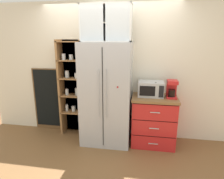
{
  "coord_description": "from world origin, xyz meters",
  "views": [
    {
      "loc": [
        0.66,
        -3.24,
        1.87
      ],
      "look_at": [
        0.1,
        0.03,
        1.0
      ],
      "focal_mm": 30.95,
      "sensor_mm": 36.0,
      "label": 1
    }
  ],
  "objects_px": {
    "bottle_clear": "(155,90)",
    "microwave": "(151,89)",
    "mug_cream": "(155,94)",
    "coffee_maker": "(172,89)",
    "bottle_cobalt": "(155,91)",
    "refrigerator": "(107,94)",
    "chalkboard_menu": "(48,99)"
  },
  "relations": [
    {
      "from": "bottle_clear",
      "to": "microwave",
      "type": "bearing_deg",
      "value": -151.16
    },
    {
      "from": "mug_cream",
      "to": "coffee_maker",
      "type": "bearing_deg",
      "value": -10.45
    },
    {
      "from": "bottle_cobalt",
      "to": "coffee_maker",
      "type": "bearing_deg",
      "value": 6.18
    },
    {
      "from": "coffee_maker",
      "to": "mug_cream",
      "type": "height_order",
      "value": "coffee_maker"
    },
    {
      "from": "coffee_maker",
      "to": "bottle_cobalt",
      "type": "bearing_deg",
      "value": -173.82
    },
    {
      "from": "mug_cream",
      "to": "bottle_cobalt",
      "type": "bearing_deg",
      "value": -91.48
    },
    {
      "from": "refrigerator",
      "to": "mug_cream",
      "type": "height_order",
      "value": "refrigerator"
    },
    {
      "from": "mug_cream",
      "to": "bottle_cobalt",
      "type": "height_order",
      "value": "bottle_cobalt"
    },
    {
      "from": "microwave",
      "to": "bottle_cobalt",
      "type": "xyz_separation_m",
      "value": [
        0.08,
        -0.07,
        -0.01
      ]
    },
    {
      "from": "mug_cream",
      "to": "chalkboard_menu",
      "type": "distance_m",
      "value": 2.19
    },
    {
      "from": "coffee_maker",
      "to": "mug_cream",
      "type": "relative_size",
      "value": 2.77
    },
    {
      "from": "bottle_cobalt",
      "to": "chalkboard_menu",
      "type": "xyz_separation_m",
      "value": [
        -2.16,
        0.28,
        -0.35
      ]
    },
    {
      "from": "refrigerator",
      "to": "microwave",
      "type": "relative_size",
      "value": 4.15
    },
    {
      "from": "bottle_cobalt",
      "to": "bottle_clear",
      "type": "distance_m",
      "value": 0.11
    },
    {
      "from": "bottle_clear",
      "to": "chalkboard_menu",
      "type": "relative_size",
      "value": 0.19
    },
    {
      "from": "refrigerator",
      "to": "coffee_maker",
      "type": "xyz_separation_m",
      "value": [
        1.13,
        0.05,
        0.14
      ]
    },
    {
      "from": "refrigerator",
      "to": "microwave",
      "type": "height_order",
      "value": "refrigerator"
    },
    {
      "from": "coffee_maker",
      "to": "chalkboard_menu",
      "type": "height_order",
      "value": "chalkboard_menu"
    },
    {
      "from": "microwave",
      "to": "bottle_cobalt",
      "type": "relative_size",
      "value": 1.67
    },
    {
      "from": "microwave",
      "to": "bottle_clear",
      "type": "bearing_deg",
      "value": 28.84
    },
    {
      "from": "chalkboard_menu",
      "to": "microwave",
      "type": "bearing_deg",
      "value": -5.61
    },
    {
      "from": "mug_cream",
      "to": "bottle_clear",
      "type": "height_order",
      "value": "bottle_clear"
    },
    {
      "from": "chalkboard_menu",
      "to": "bottle_cobalt",
      "type": "bearing_deg",
      "value": -7.3
    },
    {
      "from": "bottle_clear",
      "to": "coffee_maker",
      "type": "bearing_deg",
      "value": -16.88
    },
    {
      "from": "coffee_maker",
      "to": "bottle_clear",
      "type": "relative_size",
      "value": 1.23
    },
    {
      "from": "coffee_maker",
      "to": "refrigerator",
      "type": "bearing_deg",
      "value": -177.6
    },
    {
      "from": "refrigerator",
      "to": "bottle_clear",
      "type": "relative_size",
      "value": 7.22
    },
    {
      "from": "bottle_cobalt",
      "to": "chalkboard_menu",
      "type": "height_order",
      "value": "chalkboard_menu"
    },
    {
      "from": "refrigerator",
      "to": "microwave",
      "type": "distance_m",
      "value": 0.79
    },
    {
      "from": "mug_cream",
      "to": "refrigerator",
      "type": "bearing_deg",
      "value": -173.48
    },
    {
      "from": "bottle_clear",
      "to": "chalkboard_menu",
      "type": "height_order",
      "value": "chalkboard_menu"
    },
    {
      "from": "microwave",
      "to": "mug_cream",
      "type": "bearing_deg",
      "value": 6.2
    }
  ]
}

